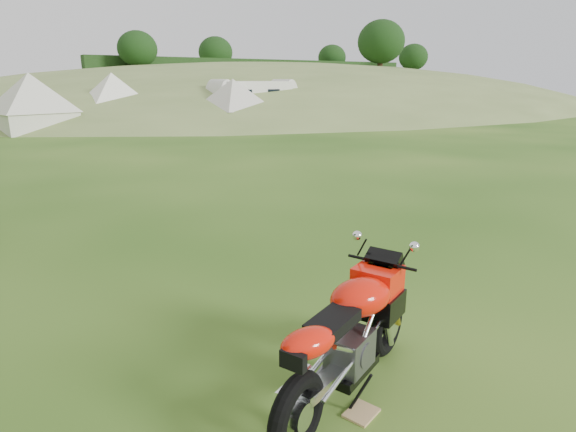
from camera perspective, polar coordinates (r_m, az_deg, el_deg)
ground at (r=5.62m, az=5.56°, el=-9.27°), size 120.00×120.00×0.00m
hillside at (r=51.73m, az=-2.31°, el=13.28°), size 80.00×64.00×8.00m
hedgerow at (r=51.73m, az=-2.31°, el=13.28°), size 36.00×1.20×8.60m
sport_motorcycle at (r=3.74m, az=7.32°, el=-13.10°), size 1.97×1.16×1.15m
plywood_board at (r=3.88m, az=8.68°, el=-22.06°), size 0.29×0.26×0.02m
tent_left at (r=25.46m, az=-28.07°, el=11.74°), size 3.63×3.63×2.65m
tent_mid at (r=27.74m, az=-19.97°, el=12.85°), size 3.35×3.35×2.68m
tent_right at (r=25.37m, az=-6.50°, el=13.26°), size 3.36×3.36×2.49m
caravan at (r=27.77m, az=-4.20°, el=13.37°), size 4.99×2.29×2.32m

